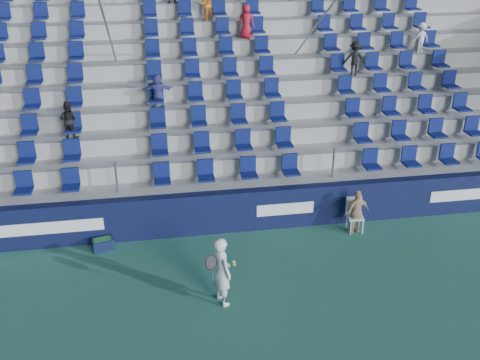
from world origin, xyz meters
name	(u,v)px	position (x,y,z in m)	size (l,w,h in m)	color
ground	(251,300)	(0.00, 0.00, 0.00)	(70.00, 70.00, 0.00)	#2C6750
sponsor_wall	(231,211)	(0.00, 3.15, 0.60)	(24.00, 0.32, 1.20)	#0E1336
grandstand	(209,103)	(0.00, 8.24, 2.13)	(24.00, 8.17, 6.63)	#9F9F9A
tennis_player	(222,271)	(-0.66, 0.07, 0.83)	(0.70, 0.71, 1.66)	silver
line_judge_chair	(354,212)	(3.38, 2.65, 0.56)	(0.47, 0.49, 0.98)	white
line_judge	(357,212)	(3.38, 2.50, 0.64)	(0.75, 0.31, 1.28)	tan
ball_bin	(103,243)	(-3.46, 2.75, 0.16)	(0.60, 0.47, 0.30)	#0F1737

